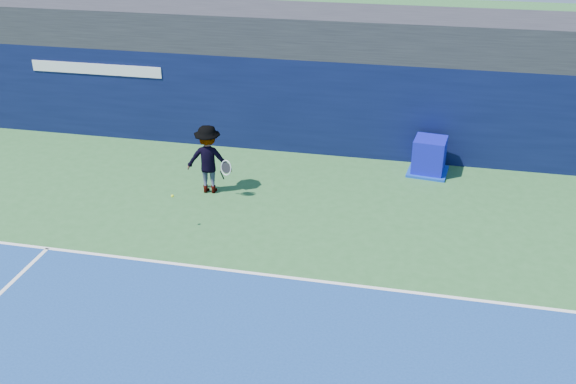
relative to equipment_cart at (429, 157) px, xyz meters
The scene contains 7 objects.
ground 10.07m from the equipment_cart, 111.98° to the right, with size 80.00×80.00×0.00m, color #2C622F.
baseline 7.38m from the equipment_cart, 120.75° to the right, with size 24.00×0.10×0.01m, color white.
stadium_band 5.34m from the equipment_cart, 150.02° to the left, with size 36.00×3.00×1.20m, color #222227.
back_wall_assembly 4.07m from the equipment_cart, 162.73° to the left, with size 36.00×1.03×3.00m.
equipment_cart is the anchor object (origin of this frame).
tennis_player 6.49m from the equipment_cart, 156.83° to the right, with size 1.43×0.84×1.95m.
tennis_ball 7.80m from the equipment_cart, 142.03° to the right, with size 0.07×0.07×0.07m.
Camera 1 is at (3.34, -8.57, 7.99)m, focal length 40.00 mm.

